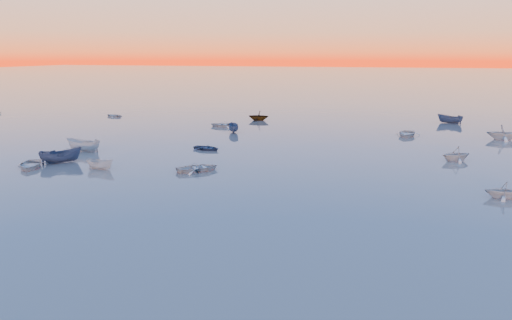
% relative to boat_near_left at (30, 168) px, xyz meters
% --- Properties ---
extents(ground, '(600.00, 600.00, 0.00)m').
position_rel_boat_near_left_xyz_m(ground, '(21.70, 76.00, 0.00)').
color(ground, slate).
rests_on(ground, ground).
extents(moored_fleet, '(124.00, 58.00, 1.20)m').
position_rel_boat_near_left_xyz_m(moored_fleet, '(21.70, 29.00, 0.00)').
color(moored_fleet, silver).
rests_on(moored_fleet, ground).
extents(boat_near_left, '(4.55, 3.57, 1.06)m').
position_rel_boat_near_left_xyz_m(boat_near_left, '(0.00, 0.00, 0.00)').
color(boat_near_left, silver).
rests_on(boat_near_left, ground).
extents(boat_near_center, '(4.32, 4.43, 1.50)m').
position_rel_boat_near_left_xyz_m(boat_near_center, '(1.44, 2.93, 0.00)').
color(boat_near_center, '#334563').
rests_on(boat_near_center, ground).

